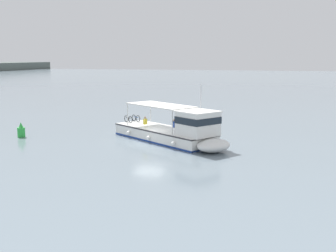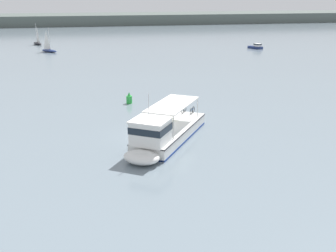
# 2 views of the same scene
# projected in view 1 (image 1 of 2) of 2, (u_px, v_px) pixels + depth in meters

# --- Properties ---
(ground_plane) EXTENTS (400.00, 400.00, 0.00)m
(ground_plane) POSITION_uv_depth(u_px,v_px,m) (149.00, 144.00, 36.61)
(ground_plane) COLOR slate
(ferry_main) EXTENTS (9.69, 12.25, 5.32)m
(ferry_main) POSITION_uv_depth(u_px,v_px,m) (175.00, 132.00, 36.63)
(ferry_main) COLOR white
(ferry_main) RESTS_ON ground
(channel_buoy) EXTENTS (0.70, 0.70, 1.40)m
(channel_buoy) POSITION_uv_depth(u_px,v_px,m) (21.00, 131.00, 39.61)
(channel_buoy) COLOR green
(channel_buoy) RESTS_ON ground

